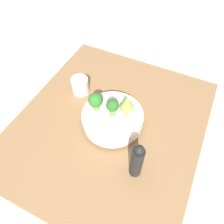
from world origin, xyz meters
The scene contains 8 objects.
ground_plane centered at (0.00, 0.00, 0.00)m, with size 6.00×6.00×0.00m, color beige.
table centered at (0.00, 0.00, 0.02)m, with size 0.83×0.73×0.04m.
bowl centered at (0.00, -0.01, 0.08)m, with size 0.24×0.24×0.07m.
romanesco_piece_near centered at (0.04, -0.06, 0.16)m, with size 0.06×0.06×0.08m.
broccoli_floret_center centered at (0.00, -0.01, 0.15)m, with size 0.05×0.05×0.08m.
broccoli_floret_back centered at (0.00, 0.06, 0.15)m, with size 0.06×0.06×0.08m.
cup centered at (0.10, 0.19, 0.08)m, with size 0.07×0.07×0.08m.
pepper_mill centered at (-0.15, -0.17, 0.13)m, with size 0.04×0.04×0.18m.
Camera 1 is at (-0.45, -0.23, 0.78)m, focal length 35.00 mm.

